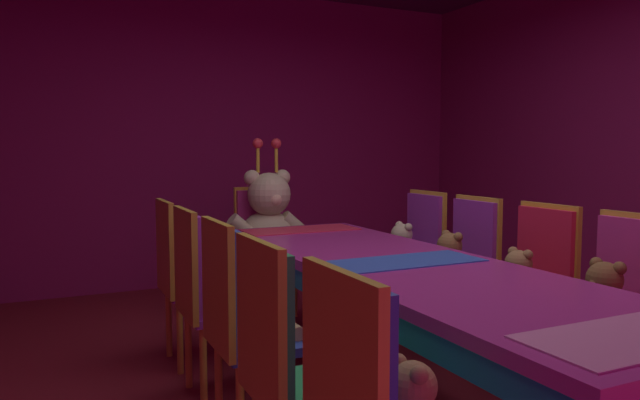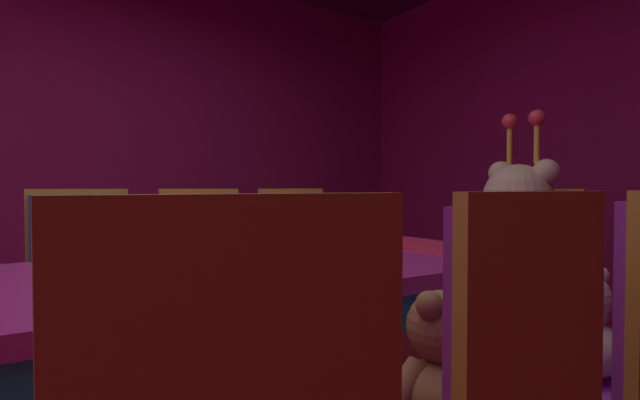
% 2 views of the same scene
% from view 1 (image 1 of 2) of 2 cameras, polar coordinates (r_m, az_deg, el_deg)
% --- Properties ---
extents(wall_back, '(5.20, 0.12, 2.80)m').
position_cam_1_polar(wall_back, '(5.80, -9.60, 5.98)').
color(wall_back, '#8C1959').
rests_on(wall_back, ground_plane).
extents(banquet_table, '(0.90, 2.96, 0.75)m').
position_cam_1_polar(banquet_table, '(2.92, 8.10, -7.53)').
color(banquet_table, '#B22D8C').
rests_on(banquet_table, ground_plane).
extents(chair_left_1, '(0.42, 0.41, 0.98)m').
position_cam_1_polar(chair_left_1, '(2.07, -3.67, -14.41)').
color(chair_left_1, '#268C4C').
rests_on(chair_left_1, ground_plane).
extents(chair_left_2, '(0.42, 0.41, 0.98)m').
position_cam_1_polar(chair_left_2, '(2.60, -8.08, -10.44)').
color(chair_left_2, '#2D47B2').
rests_on(chair_left_2, ground_plane).
extents(teddy_left_2, '(0.24, 0.31, 0.30)m').
position_cam_1_polar(teddy_left_2, '(2.65, -5.04, -10.38)').
color(teddy_left_2, tan).
rests_on(teddy_left_2, chair_left_2).
extents(chair_left_3, '(0.42, 0.41, 0.98)m').
position_cam_1_polar(chair_left_3, '(3.12, -11.34, -7.91)').
color(chair_left_3, purple).
rests_on(chair_left_3, ground_plane).
extents(teddy_left_3, '(0.26, 0.34, 0.32)m').
position_cam_1_polar(teddy_left_3, '(3.15, -8.74, -7.75)').
color(teddy_left_3, brown).
rests_on(teddy_left_3, chair_left_3).
extents(chair_left_4, '(0.42, 0.41, 0.98)m').
position_cam_1_polar(chair_left_4, '(3.63, -13.40, -6.14)').
color(chair_left_4, purple).
rests_on(chair_left_4, ground_plane).
extents(teddy_left_4, '(0.26, 0.33, 0.31)m').
position_cam_1_polar(teddy_left_4, '(3.66, -11.15, -6.05)').
color(teddy_left_4, beige).
rests_on(teddy_left_4, chair_left_4).
extents(chair_right_1, '(0.42, 0.41, 0.98)m').
position_cam_1_polar(chair_right_1, '(3.13, 27.25, -8.30)').
color(chair_right_1, '#CC338C').
rests_on(chair_right_1, ground_plane).
extents(teddy_right_1, '(0.27, 0.34, 0.32)m').
position_cam_1_polar(teddy_right_1, '(3.02, 25.54, -8.70)').
color(teddy_right_1, brown).
rests_on(teddy_right_1, chair_right_1).
extents(chair_right_2, '(0.42, 0.41, 0.98)m').
position_cam_1_polar(chair_right_2, '(3.48, 20.11, -6.76)').
color(chair_right_2, red).
rests_on(chair_right_2, ground_plane).
extents(teddy_right_2, '(0.24, 0.31, 0.29)m').
position_cam_1_polar(teddy_right_2, '(3.39, 18.37, -7.26)').
color(teddy_right_2, '#9E7247').
rests_on(teddy_right_2, chair_right_2).
extents(chair_right_3, '(0.42, 0.41, 0.98)m').
position_cam_1_polar(chair_right_3, '(3.87, 13.98, -5.46)').
color(chair_right_3, purple).
rests_on(chair_right_3, ground_plane).
extents(teddy_right_3, '(0.26, 0.34, 0.32)m').
position_cam_1_polar(teddy_right_3, '(3.78, 12.26, -5.70)').
color(teddy_right_3, olive).
rests_on(teddy_right_3, chair_right_3).
extents(chair_right_4, '(0.42, 0.41, 0.98)m').
position_cam_1_polar(chair_right_4, '(4.31, 9.40, -4.34)').
color(chair_right_4, purple).
rests_on(chair_right_4, ground_plane).
extents(teddy_right_4, '(0.25, 0.33, 0.31)m').
position_cam_1_polar(teddy_right_4, '(4.23, 7.78, -4.56)').
color(teddy_right_4, beige).
rests_on(teddy_right_4, chair_right_4).
extents(throne_chair, '(0.41, 0.42, 0.98)m').
position_cam_1_polar(throne_chair, '(4.73, -5.56, -3.48)').
color(throne_chair, '#CC338C').
rests_on(throne_chair, ground_plane).
extents(king_teddy_bear, '(0.71, 0.55, 0.91)m').
position_cam_1_polar(king_teddy_bear, '(4.55, -4.85, -1.87)').
color(king_teddy_bear, beige).
rests_on(king_teddy_bear, throne_chair).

